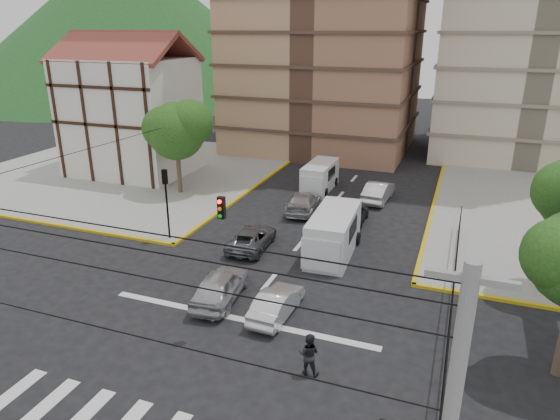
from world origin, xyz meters
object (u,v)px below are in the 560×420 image
at_px(traffic_light_nw, 166,193).
at_px(van_left_lane, 319,178).
at_px(van_right_lane, 332,236).
at_px(pedestrian_crosswalk, 309,354).
at_px(car_white_front_right, 277,303).
at_px(car_silver_front_left, 220,286).

relative_size(traffic_light_nw, van_left_lane, 0.90).
xyz_separation_m(van_right_lane, pedestrian_crosswalk, (1.89, -10.45, -0.38)).
distance_m(traffic_light_nw, pedestrian_crosswalk, 15.15).
height_order(van_left_lane, car_white_front_right, van_left_lane).
xyz_separation_m(van_left_lane, car_white_front_right, (3.46, -18.59, -0.43)).
relative_size(van_right_lane, van_left_lane, 1.18).
bearing_deg(traffic_light_nw, pedestrian_crosswalk, -37.36).
bearing_deg(pedestrian_crosswalk, van_left_lane, -78.92).
distance_m(traffic_light_nw, car_white_front_right, 11.20).
xyz_separation_m(traffic_light_nw, pedestrian_crosswalk, (11.91, -9.09, -2.24)).
bearing_deg(pedestrian_crosswalk, traffic_light_nw, -41.70).
bearing_deg(car_white_front_right, car_silver_front_left, -4.88).
relative_size(van_left_lane, car_silver_front_left, 1.09).
bearing_deg(car_silver_front_left, van_left_lane, -94.71).
bearing_deg(van_left_lane, van_right_lane, -69.95).
xyz_separation_m(traffic_light_nw, car_white_front_right, (9.31, -5.71, -2.47)).
bearing_deg(van_right_lane, car_silver_front_left, -121.97).
bearing_deg(pedestrian_crosswalk, car_silver_front_left, -37.95).
height_order(car_silver_front_left, pedestrian_crosswalk, pedestrian_crosswalk).
height_order(traffic_light_nw, car_silver_front_left, traffic_light_nw).
bearing_deg(pedestrian_crosswalk, car_white_front_right, -56.74).
bearing_deg(van_right_lane, van_left_lane, 107.16).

